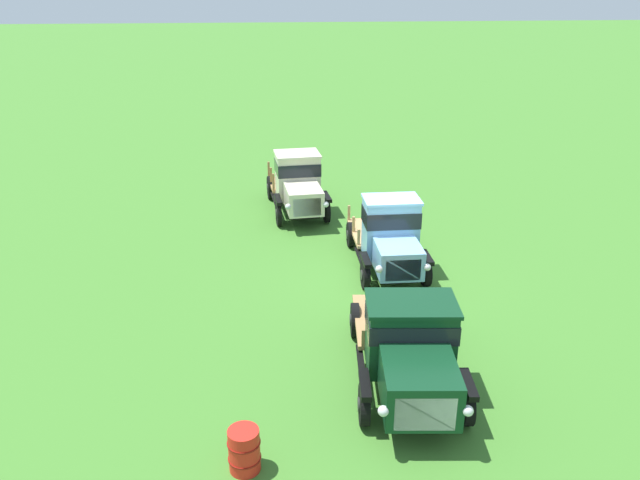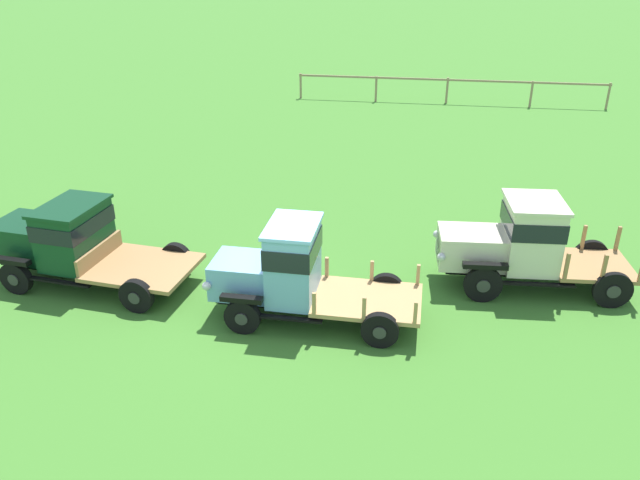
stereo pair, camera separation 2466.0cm
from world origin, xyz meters
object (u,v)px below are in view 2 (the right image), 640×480
vintage_truck_foreground_near (70,240)px  vintage_truck_midrow_center (520,242)px  vintage_truck_second_in_line (291,271)px  oil_drum_beside_row (75,209)px

vintage_truck_foreground_near → vintage_truck_midrow_center: bearing=7.6°
vintage_truck_foreground_near → vintage_truck_midrow_center: vintage_truck_midrow_center is taller
vintage_truck_second_in_line → vintage_truck_midrow_center: 5.69m
vintage_truck_second_in_line → vintage_truck_midrow_center: size_ratio=0.99×
vintage_truck_foreground_near → vintage_truck_second_in_line: (5.77, -0.82, 0.07)m
vintage_truck_second_in_line → vintage_truck_midrow_center: vintage_truck_second_in_line is taller
vintage_truck_foreground_near → oil_drum_beside_row: bearing=118.7°
vintage_truck_second_in_line → oil_drum_beside_row: 8.74m
vintage_truck_midrow_center → oil_drum_beside_row: (-12.84, 1.93, -0.79)m
vintage_truck_second_in_line → vintage_truck_midrow_center: bearing=23.6°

